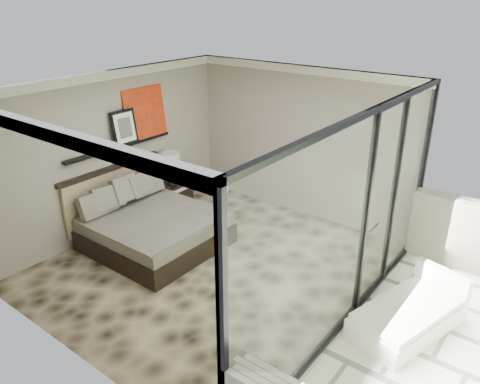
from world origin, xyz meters
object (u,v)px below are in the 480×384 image
Objects in this scene: bed at (151,226)px; lounger at (410,315)px; nightstand at (174,195)px; table_lamp at (171,164)px.

bed is 1.23× the size of lounger.
table_lamp is at bearing -91.53° from nightstand.
bed is 1.53m from table_lamp.
nightstand is at bearing -173.24° from lounger.
lounger is at bearing 7.22° from bed.
lounger is at bearing 1.69° from nightstand.
lounger is (4.93, -0.71, -0.10)m from nightstand.
nightstand is 0.35× the size of lounger.
bed reaches higher than lounger.
nightstand is 4.98m from lounger.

